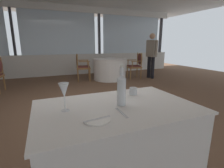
{
  "coord_description": "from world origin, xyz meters",
  "views": [
    {
      "loc": [
        -0.73,
        -3.05,
        1.26
      ],
      "look_at": [
        -0.1,
        -1.54,
        0.86
      ],
      "focal_mm": 26.57,
      "sensor_mm": 36.0,
      "label": 1
    }
  ],
  "objects_px": {
    "water_tumbler": "(133,91)",
    "dining_chair_0_0": "(136,64)",
    "diner_person_1": "(152,53)",
    "wine_glass": "(64,91)",
    "dining_chair_0_1": "(81,65)",
    "water_bottle": "(121,89)",
    "side_plate": "(97,120)"
  },
  "relations": [
    {
      "from": "side_plate",
      "to": "water_tumbler",
      "type": "relative_size",
      "value": 2.27
    },
    {
      "from": "water_tumbler",
      "to": "diner_person_1",
      "type": "bearing_deg",
      "value": 52.11
    },
    {
      "from": "water_bottle",
      "to": "side_plate",
      "type": "bearing_deg",
      "value": -144.04
    },
    {
      "from": "wine_glass",
      "to": "diner_person_1",
      "type": "bearing_deg",
      "value": 47.28
    },
    {
      "from": "water_bottle",
      "to": "dining_chair_0_1",
      "type": "distance_m",
      "value": 4.58
    },
    {
      "from": "dining_chair_0_1",
      "to": "diner_person_1",
      "type": "height_order",
      "value": "diner_person_1"
    },
    {
      "from": "side_plate",
      "to": "water_bottle",
      "type": "relative_size",
      "value": 0.51
    },
    {
      "from": "water_bottle",
      "to": "wine_glass",
      "type": "xyz_separation_m",
      "value": [
        -0.46,
        0.05,
        0.02
      ]
    },
    {
      "from": "dining_chair_0_0",
      "to": "water_tumbler",
      "type": "bearing_deg",
      "value": 68.56
    },
    {
      "from": "water_tumbler",
      "to": "side_plate",
      "type": "bearing_deg",
      "value": -140.63
    },
    {
      "from": "side_plate",
      "to": "dining_chair_0_1",
      "type": "distance_m",
      "value": 4.82
    },
    {
      "from": "water_tumbler",
      "to": "diner_person_1",
      "type": "distance_m",
      "value": 4.73
    },
    {
      "from": "diner_person_1",
      "to": "dining_chair_0_0",
      "type": "bearing_deg",
      "value": -35.44
    },
    {
      "from": "dining_chair_0_1",
      "to": "water_bottle",
      "type": "bearing_deg",
      "value": -88.04
    },
    {
      "from": "dining_chair_0_0",
      "to": "dining_chair_0_1",
      "type": "bearing_deg",
      "value": -0.0
    },
    {
      "from": "side_plate",
      "to": "diner_person_1",
      "type": "relative_size",
      "value": 0.11
    },
    {
      "from": "water_bottle",
      "to": "water_tumbler",
      "type": "height_order",
      "value": "water_bottle"
    },
    {
      "from": "dining_chair_0_0",
      "to": "dining_chair_0_1",
      "type": "xyz_separation_m",
      "value": [
        -2.02,
        0.35,
        0.01
      ]
    },
    {
      "from": "dining_chair_0_1",
      "to": "dining_chair_0_0",
      "type": "bearing_deg",
      "value": -0.0
    },
    {
      "from": "water_tumbler",
      "to": "dining_chair_0_0",
      "type": "height_order",
      "value": "dining_chair_0_0"
    },
    {
      "from": "diner_person_1",
      "to": "side_plate",
      "type": "bearing_deg",
      "value": 37.49
    },
    {
      "from": "wine_glass",
      "to": "diner_person_1",
      "type": "relative_size",
      "value": 0.13
    },
    {
      "from": "dining_chair_0_1",
      "to": "wine_glass",
      "type": "bearing_deg",
      "value": -93.77
    },
    {
      "from": "side_plate",
      "to": "dining_chair_0_1",
      "type": "relative_size",
      "value": 0.19
    },
    {
      "from": "water_bottle",
      "to": "diner_person_1",
      "type": "relative_size",
      "value": 0.21
    },
    {
      "from": "water_tumbler",
      "to": "dining_chair_0_0",
      "type": "bearing_deg",
      "value": 58.62
    },
    {
      "from": "water_tumbler",
      "to": "diner_person_1",
      "type": "xyz_separation_m",
      "value": [
        2.91,
        3.73,
        0.14
      ]
    },
    {
      "from": "diner_person_1",
      "to": "water_bottle",
      "type": "bearing_deg",
      "value": 38.47
    },
    {
      "from": "water_tumbler",
      "to": "dining_chair_0_0",
      "type": "relative_size",
      "value": 0.08
    },
    {
      "from": "water_tumbler",
      "to": "dining_chair_0_1",
      "type": "distance_m",
      "value": 4.32
    },
    {
      "from": "wine_glass",
      "to": "dining_chair_0_0",
      "type": "relative_size",
      "value": 0.23
    },
    {
      "from": "dining_chair_0_1",
      "to": "water_tumbler",
      "type": "bearing_deg",
      "value": -85.2
    }
  ]
}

